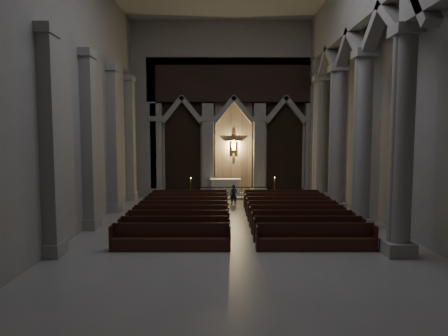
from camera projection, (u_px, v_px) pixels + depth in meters
name	position (u px, v px, depth m)	size (l,w,h in m)	color
room	(242.00, 52.00, 16.08)	(24.00, 24.10, 12.00)	gray
sanctuary_wall	(234.00, 100.00, 27.66)	(14.00, 0.77, 12.00)	gray
right_arcade	(366.00, 53.00, 17.40)	(1.00, 24.00, 12.00)	gray
left_pilasters	(103.00, 142.00, 19.87)	(0.60, 13.00, 8.03)	gray
sanctuary_step	(234.00, 196.00, 27.30)	(8.50, 2.60, 0.15)	gray
altar	(225.00, 186.00, 27.53)	(2.10, 0.84, 1.06)	#BEB7A7
altar_rail	(235.00, 191.00, 25.79)	(4.64, 0.09, 0.91)	black
candle_stand_left	(191.00, 194.00, 25.90)	(0.25, 0.25, 1.47)	gold
candle_stand_right	(274.00, 194.00, 25.86)	(0.26, 0.26, 1.51)	gold
pews	(239.00, 217.00, 19.22)	(9.86, 9.27, 0.99)	black
worshipper	(234.00, 195.00, 24.27)	(0.44, 0.29, 1.21)	black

